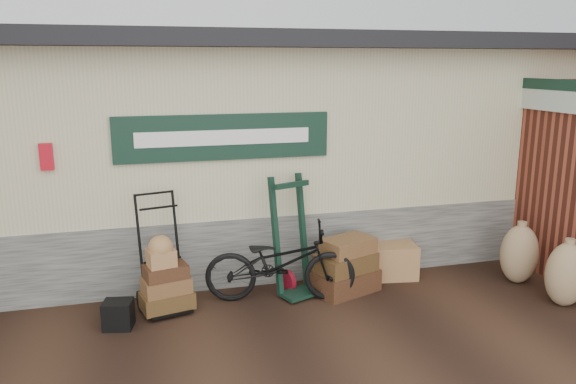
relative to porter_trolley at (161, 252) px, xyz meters
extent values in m
plane|color=black|center=(1.12, -0.60, -0.70)|extent=(80.00, 80.00, 0.00)
cube|color=#4C4C47|center=(1.12, 2.15, -0.25)|extent=(14.00, 3.54, 0.90)
cube|color=#BBB889|center=(1.12, 2.15, 1.25)|extent=(14.00, 3.50, 2.10)
cube|color=black|center=(1.12, 2.00, 2.40)|extent=(14.40, 4.10, 0.20)
cube|color=black|center=(0.82, 0.37, 1.25)|extent=(2.60, 0.06, 0.55)
cube|color=white|center=(0.82, 0.33, 1.25)|extent=(2.10, 0.01, 0.18)
cube|color=red|center=(-1.18, 0.37, 1.10)|extent=(0.14, 0.10, 0.30)
cube|color=maroon|center=(5.82, 0.60, 0.60)|extent=(1.60, 4.50, 2.60)
cube|color=#194C2D|center=(5.00, -0.40, 1.65)|extent=(0.04, 2.40, 0.28)
cube|color=black|center=(5.00, -0.40, 1.85)|extent=(0.05, 2.50, 0.14)
cube|color=olive|center=(2.99, 0.21, -0.47)|extent=(0.76, 0.56, 0.46)
cube|color=black|center=(-0.50, -0.39, -0.55)|extent=(0.35, 0.32, 0.31)
imported|color=black|center=(1.38, -0.14, -0.17)|extent=(1.04, 1.91, 1.05)
ellipsoid|color=brown|center=(4.53, -0.42, -0.31)|extent=(0.58, 0.53, 0.78)
ellipsoid|color=brown|center=(4.60, -1.18, -0.31)|extent=(0.58, 0.52, 0.78)
camera|label=1|loc=(-0.21, -6.31, 2.13)|focal=35.00mm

